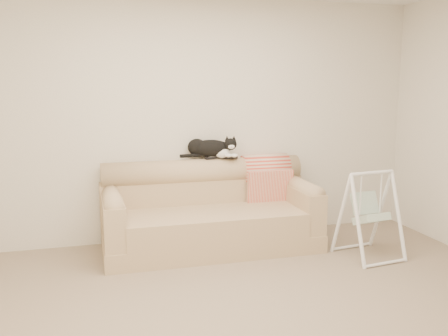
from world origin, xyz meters
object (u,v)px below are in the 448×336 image
baby_swing (369,214)px  remote_a (213,158)px  sofa (209,214)px  remote_b (230,158)px  tuxedo_cat (211,148)px

baby_swing → remote_a: bearing=144.7°
sofa → baby_swing: (1.45, -0.71, 0.08)m
baby_swing → remote_b: bearing=141.6°
sofa → tuxedo_cat: size_ratio=3.55×
sofa → remote_b: 0.66m
sofa → remote_b: remote_b is taller
remote_b → tuxedo_cat: size_ratio=0.28×
tuxedo_cat → baby_swing: size_ratio=0.71×
remote_a → baby_swing: bearing=-35.3°
sofa → baby_swing: size_ratio=2.53×
sofa → tuxedo_cat: 0.72m
remote_a → tuxedo_cat: bearing=145.0°
sofa → tuxedo_cat: (0.08, 0.26, 0.66)m
tuxedo_cat → baby_swing: (1.37, -0.97, -0.58)m
remote_a → remote_b: remote_a is taller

